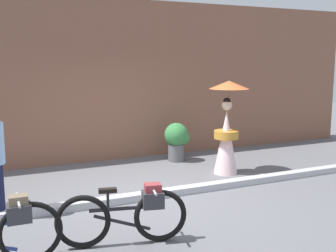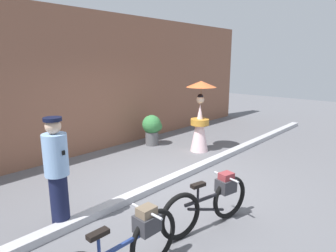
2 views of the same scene
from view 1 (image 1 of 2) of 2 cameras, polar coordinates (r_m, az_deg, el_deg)
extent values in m
plane|color=slate|center=(6.88, -3.30, -10.14)|extent=(30.00, 30.00, 0.00)
cube|color=brown|center=(9.44, -10.11, 6.19)|extent=(14.00, 0.40, 3.62)
cube|color=#B2B2B7|center=(6.86, -3.30, -9.67)|extent=(14.00, 0.20, 0.12)
torus|color=black|center=(5.28, -1.06, -12.35)|extent=(0.67, 0.21, 0.67)
torus|color=black|center=(5.20, -11.73, -12.90)|extent=(0.67, 0.21, 0.67)
cube|color=black|center=(5.17, -6.37, -11.32)|extent=(0.79, 0.21, 0.04)
cube|color=black|center=(5.23, -6.34, -13.18)|extent=(0.69, 0.18, 0.25)
cylinder|color=black|center=(5.12, -8.34, -10.30)|extent=(0.03, 0.03, 0.27)
cube|color=black|center=(5.08, -8.38, -8.85)|extent=(0.23, 0.13, 0.05)
cylinder|color=silver|center=(5.14, -2.12, -8.70)|extent=(0.13, 0.48, 0.03)
cube|color=#333338|center=(5.18, -2.12, -10.13)|extent=(0.30, 0.27, 0.20)
cube|color=maroon|center=(5.14, -2.12, -8.77)|extent=(0.23, 0.20, 0.14)
torus|color=black|center=(5.00, -18.54, -13.82)|extent=(0.72, 0.08, 0.72)
cylinder|color=silver|center=(4.86, -20.07, -9.63)|extent=(0.04, 0.48, 0.03)
cube|color=#333338|center=(4.91, -19.98, -11.26)|extent=(0.26, 0.22, 0.20)
cube|color=#72604C|center=(4.87, -20.06, -9.82)|extent=(0.20, 0.16, 0.14)
cone|color=silver|center=(8.33, 8.06, -2.23)|extent=(0.48, 0.48, 1.29)
cylinder|color=#C1842D|center=(8.30, 8.09, -1.18)|extent=(0.49, 0.49, 0.16)
sphere|color=beige|center=(8.22, 8.18, 2.89)|extent=(0.21, 0.21, 0.21)
sphere|color=black|center=(8.21, 8.19, 3.39)|extent=(0.16, 0.16, 0.16)
cylinder|color=olive|center=(8.25, 8.43, 3.77)|extent=(0.02, 0.02, 0.55)
cone|color=orange|center=(8.23, 8.48, 5.68)|extent=(0.79, 0.79, 0.16)
cylinder|color=#59595B|center=(9.35, 1.16, -3.70)|extent=(0.37, 0.37, 0.39)
sphere|color=#387F42|center=(9.27, 1.17, -1.22)|extent=(0.54, 0.54, 0.54)
sphere|color=#387F42|center=(9.27, 2.14, -1.65)|extent=(0.30, 0.30, 0.30)
camera|label=2|loc=(3.01, -60.26, 7.06)|focal=31.05mm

